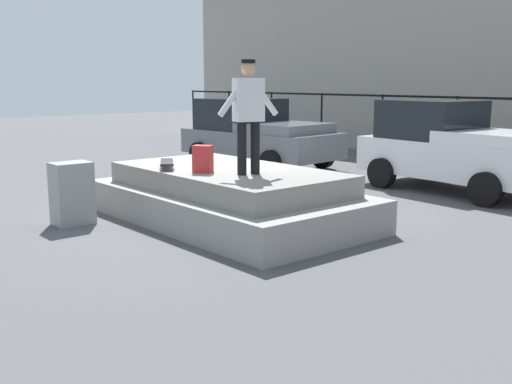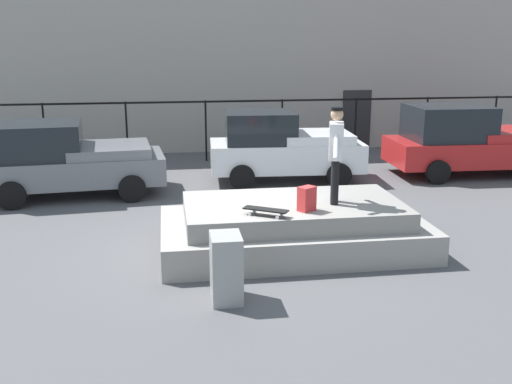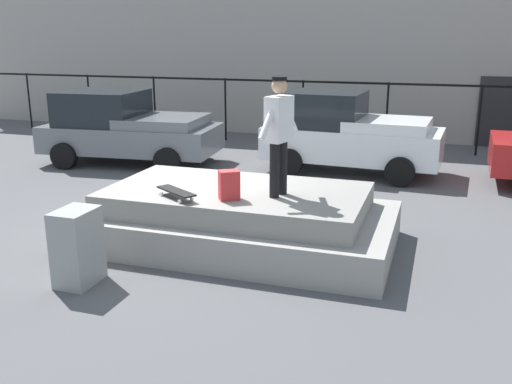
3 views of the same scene
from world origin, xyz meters
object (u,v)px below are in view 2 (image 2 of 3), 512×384
Objects in this scene: skateboard at (266,210)px; car_red_pickup_far at (468,141)px; car_grey_pickup_near at (67,159)px; utility_box at (226,268)px; backpack at (307,199)px; skateboarder at (336,149)px; car_white_pickup_mid at (282,147)px.

skateboard is 0.16× the size of car_red_pickup_far.
skateboard is at bearing -53.00° from car_grey_pickup_near.
skateboard is 1.58m from utility_box.
car_red_pickup_far reaches higher than car_grey_pickup_near.
backpack reaches higher than skateboard.
skateboarder is 7.67m from car_red_pickup_far.
car_grey_pickup_near is 5.46m from car_white_pickup_mid.
skateboard is 1.78× the size of backpack.
car_white_pickup_mid is 5.29m from car_red_pickup_far.
skateboard is at bearing -138.38° from car_red_pickup_far.
skateboarder reaches higher than car_grey_pickup_near.
utility_box reaches higher than skateboard.
car_red_pickup_far reaches higher than utility_box.
car_grey_pickup_near is 10.73m from car_red_pickup_far.
car_white_pickup_mid is 4.10× the size of utility_box.
skateboarder is 3.15m from utility_box.
car_white_pickup_mid reaches higher than utility_box.
car_white_pickup_mid reaches higher than skateboard.
car_red_pickup_far reaches higher than car_white_pickup_mid.
backpack is at bearing -96.87° from car_white_pickup_mid.
backpack is at bearing 44.05° from utility_box.
backpack is 2.20m from utility_box.
car_red_pickup_far reaches higher than backpack.
skateboarder reaches higher than car_red_pickup_far.
skateboard is (-1.34, -0.60, -0.88)m from skateboarder.
backpack is 6.93m from car_grey_pickup_near.
car_grey_pickup_near is (-4.71, 5.08, -0.19)m from backpack.
skateboarder is at bearing -179.03° from backpack.
car_grey_pickup_near reaches higher than backpack.
backpack is at bearing -145.44° from skateboarder.
backpack is (-0.60, -0.42, -0.77)m from skateboarder.
car_red_pickup_far is (5.39, 5.38, -0.91)m from skateboarder.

